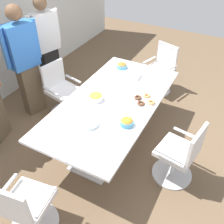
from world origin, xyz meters
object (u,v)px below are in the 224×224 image
object	(u,v)px
napkin_pile	(134,75)
office_chair_1	(180,156)
conference_table	(112,108)
snack_bowl_chips_orange	(127,122)
office_chair_3	(61,92)
snack_bowl_pretzels	(122,66)
person_standing_2	(25,61)
snack_bowl_chips_yellow	(96,97)
plate_stack	(89,123)
donut_platter	(144,100)
office_chair_2	(160,72)
office_chair_0	(26,208)
person_standing_3	(47,45)

from	to	relation	value
napkin_pile	office_chair_1	bearing A→B (deg)	-131.55
conference_table	snack_bowl_chips_orange	distance (m)	0.56
office_chair_3	snack_bowl_pretzels	bearing A→B (deg)	142.74
conference_table	person_standing_2	bearing A→B (deg)	88.86
conference_table	office_chair_3	xyz separation A→B (m)	(0.23, 1.09, -0.22)
snack_bowl_pretzels	snack_bowl_chips_orange	size ratio (longest dim) A/B	1.00
conference_table	napkin_pile	xyz separation A→B (m)	(0.73, -0.02, 0.16)
snack_bowl_chips_yellow	napkin_pile	distance (m)	0.85
office_chair_1	plate_stack	distance (m)	1.22
person_standing_2	napkin_pile	bearing A→B (deg)	129.11
office_chair_1	napkin_pile	distance (m)	1.49
conference_table	snack_bowl_pretzels	xyz separation A→B (m)	(0.91, 0.29, 0.17)
conference_table	office_chair_1	size ratio (longest dim) A/B	2.64
snack_bowl_chips_orange	snack_bowl_chips_yellow	bearing A→B (deg)	66.01
donut_platter	office_chair_2	bearing A→B (deg)	9.49
office_chair_3	snack_bowl_pretzels	size ratio (longest dim) A/B	5.29
office_chair_2	snack_bowl_chips_yellow	world-z (taller)	office_chair_2
conference_table	office_chair_0	world-z (taller)	office_chair_0
conference_table	plate_stack	xyz separation A→B (m)	(-0.57, 0.02, 0.15)
conference_table	snack_bowl_chips_yellow	world-z (taller)	snack_bowl_chips_yellow
office_chair_3	person_standing_3	bearing A→B (deg)	-116.87
napkin_pile	person_standing_2	bearing A→B (deg)	113.63
snack_bowl_pretzels	office_chair_0	bearing A→B (deg)	-176.49
person_standing_3	snack_bowl_chips_orange	distance (m)	2.39
person_standing_3	napkin_pile	distance (m)	1.74
snack_bowl_chips_orange	plate_stack	bearing A→B (deg)	117.24
donut_platter	person_standing_2	bearing A→B (deg)	94.97
snack_bowl_chips_yellow	napkin_pile	world-z (taller)	snack_bowl_chips_yellow
office_chair_2	office_chair_3	distance (m)	1.92
snack_bowl_chips_orange	donut_platter	size ratio (longest dim) A/B	0.54
office_chair_0	snack_bowl_pretzels	xyz separation A→B (m)	(2.60, 0.16, 0.39)
snack_bowl_chips_orange	office_chair_0	bearing A→B (deg)	158.32
conference_table	office_chair_3	size ratio (longest dim) A/B	2.64
person_standing_3	plate_stack	world-z (taller)	person_standing_3
snack_bowl_pretzels	office_chair_1	bearing A→B (deg)	-129.29
office_chair_0	office_chair_1	bearing A→B (deg)	42.35
plate_stack	person_standing_3	bearing A→B (deg)	52.26
napkin_pile	conference_table	bearing A→B (deg)	178.55
office_chair_2	napkin_pile	distance (m)	1.04
office_chair_2	napkin_pile	bearing A→B (deg)	100.44
conference_table	office_chair_0	xyz separation A→B (m)	(-1.69, 0.13, -0.22)
conference_table	snack_bowl_pretzels	size ratio (longest dim) A/B	13.96
office_chair_3	person_standing_3	distance (m)	0.96
office_chair_2	snack_bowl_pretzels	world-z (taller)	office_chair_2
snack_bowl_chips_orange	donut_platter	bearing A→B (deg)	-0.67
donut_platter	napkin_pile	world-z (taller)	napkin_pile
person_standing_2	donut_platter	distance (m)	1.99
snack_bowl_chips_yellow	office_chair_0	bearing A→B (deg)	-177.18
office_chair_0	office_chair_3	world-z (taller)	same
snack_bowl_chips_orange	napkin_pile	world-z (taller)	snack_bowl_chips_orange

